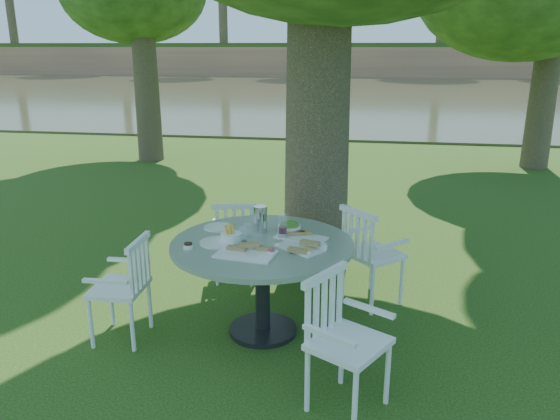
# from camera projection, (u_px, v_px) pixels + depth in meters

# --- Properties ---
(ground) EXTENTS (140.00, 140.00, 0.00)m
(ground) POSITION_uv_depth(u_px,v_px,m) (276.00, 305.00, 5.01)
(ground) COLOR #18350B
(ground) RESTS_ON ground
(table) EXTENTS (1.45, 1.45, 0.79)m
(table) POSITION_uv_depth(u_px,v_px,m) (262.00, 259.00, 4.35)
(table) COLOR black
(table) RESTS_ON ground
(chair_ne) EXTENTS (0.63, 0.63, 0.91)m
(chair_ne) POSITION_uv_depth(u_px,v_px,m) (366.00, 249.00, 4.88)
(chair_ne) COLOR white
(chair_ne) RESTS_ON ground
(chair_nw) EXTENTS (0.50, 0.48, 0.83)m
(chair_nw) POSITION_uv_depth(u_px,v_px,m) (235.00, 235.00, 5.37)
(chair_nw) COLOR white
(chair_nw) RESTS_ON ground
(chair_sw) EXTENTS (0.42, 0.44, 0.85)m
(chair_sw) POSITION_uv_depth(u_px,v_px,m) (129.00, 281.00, 4.30)
(chair_sw) COLOR white
(chair_sw) RESTS_ON ground
(chair_se) EXTENTS (0.60, 0.61, 0.90)m
(chair_se) POSITION_uv_depth(u_px,v_px,m) (338.00, 330.00, 3.50)
(chair_se) COLOR white
(chair_se) RESTS_ON ground
(tableware) EXTENTS (1.09, 0.86, 0.22)m
(tableware) POSITION_uv_depth(u_px,v_px,m) (262.00, 234.00, 4.36)
(tableware) COLOR white
(tableware) RESTS_ON table
(river) EXTENTS (100.00, 28.00, 0.12)m
(river) POSITION_uv_depth(u_px,v_px,m) (359.00, 94.00, 26.71)
(river) COLOR #363821
(river) RESTS_ON ground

